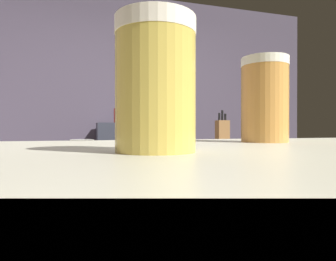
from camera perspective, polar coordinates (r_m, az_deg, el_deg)
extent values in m
cube|color=#4C4353|center=(3.64, -9.86, 4.78)|extent=(5.20, 0.10, 2.70)
cube|color=brown|center=(2.40, 2.87, -14.09)|extent=(2.10, 0.60, 0.94)
cube|color=#31343F|center=(3.42, -6.19, -8.09)|extent=(0.89, 0.36, 1.13)
cube|color=#272533|center=(1.91, -1.62, -18.75)|extent=(0.28, 0.20, 0.89)
cylinder|color=black|center=(1.81, -1.62, 3.76)|extent=(0.34, 0.34, 0.58)
sphere|color=tan|center=(1.87, -1.62, 16.04)|extent=(0.22, 0.22, 0.22)
cone|color=black|center=(1.73, -1.33, 9.94)|extent=(0.18, 0.18, 0.44)
cylinder|color=tan|center=(1.97, -6.99, 5.89)|extent=(0.13, 0.33, 0.08)
cylinder|color=tan|center=(1.99, 2.88, 5.82)|extent=(0.13, 0.33, 0.08)
cube|color=olive|center=(2.51, 10.53, -0.33)|extent=(0.10, 0.08, 0.20)
cylinder|color=black|center=(2.50, 9.96, 2.67)|extent=(0.02, 0.02, 0.06)
cylinder|color=black|center=(2.51, 10.53, 2.93)|extent=(0.02, 0.02, 0.09)
cylinder|color=black|center=(2.52, 11.10, 2.58)|extent=(0.02, 0.02, 0.06)
cylinder|color=silver|center=(2.29, -16.39, -2.30)|extent=(0.17, 0.17, 0.05)
cube|color=silver|center=(2.27, 2.61, -2.82)|extent=(0.24, 0.08, 0.01)
cylinder|color=gold|center=(0.56, 18.28, 4.86)|extent=(0.08, 0.08, 0.14)
cylinder|color=white|center=(0.57, 18.30, 12.49)|extent=(0.08, 0.08, 0.02)
cylinder|color=gold|center=(0.30, -2.45, 7.13)|extent=(0.08, 0.08, 0.12)
cylinder|color=#F0E6CF|center=(0.32, -2.46, 19.44)|extent=(0.08, 0.08, 0.02)
cylinder|color=black|center=(3.41, -5.67, 2.85)|extent=(0.07, 0.07, 0.17)
cylinder|color=black|center=(3.42, -5.67, 4.78)|extent=(0.03, 0.03, 0.06)
cylinder|color=red|center=(3.42, -5.67, 5.43)|extent=(0.04, 0.04, 0.01)
cylinder|color=red|center=(3.36, -9.92, 2.84)|extent=(0.07, 0.07, 0.16)
cylinder|color=red|center=(3.36, -9.92, 4.76)|extent=(0.03, 0.03, 0.06)
cylinder|color=white|center=(3.37, -9.92, 5.40)|extent=(0.04, 0.04, 0.01)
cylinder|color=#438B37|center=(3.42, -2.49, 2.95)|extent=(0.06, 0.06, 0.18)
cylinder|color=#438B37|center=(3.43, -2.49, 5.05)|extent=(0.03, 0.03, 0.07)
cylinder|color=black|center=(3.43, -2.49, 5.71)|extent=(0.03, 0.03, 0.01)
cylinder|color=#2F5296|center=(3.32, -6.96, 2.87)|extent=(0.07, 0.07, 0.16)
cylinder|color=#2F5296|center=(3.33, -6.97, 4.80)|extent=(0.03, 0.03, 0.06)
cylinder|color=silver|center=(3.33, -6.97, 5.45)|extent=(0.04, 0.04, 0.01)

